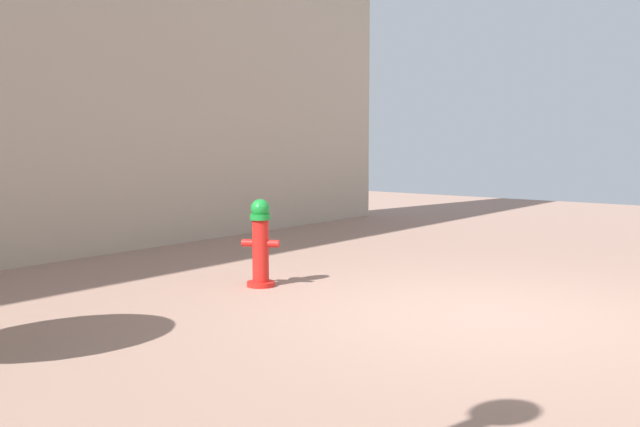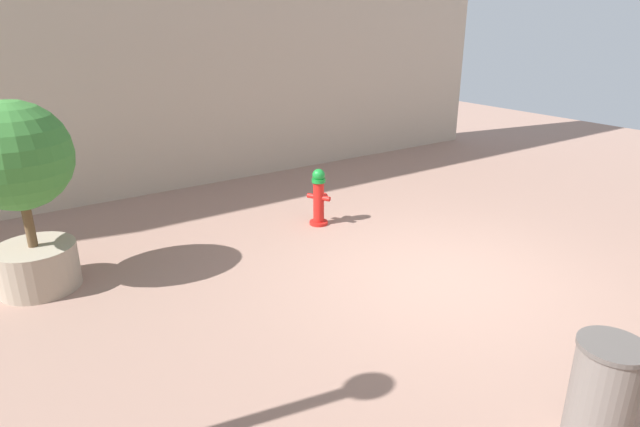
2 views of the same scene
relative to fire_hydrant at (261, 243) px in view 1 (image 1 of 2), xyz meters
name	(u,v)px [view 1 (image 1 of 2)]	position (x,y,z in m)	size (l,w,h in m)	color
ground_plane	(489,316)	(-2.45, -0.23, -0.46)	(23.40, 23.40, 0.00)	#9E7A6B
fire_hydrant	(261,243)	(0.00, 0.00, 0.00)	(0.39, 0.36, 0.91)	red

